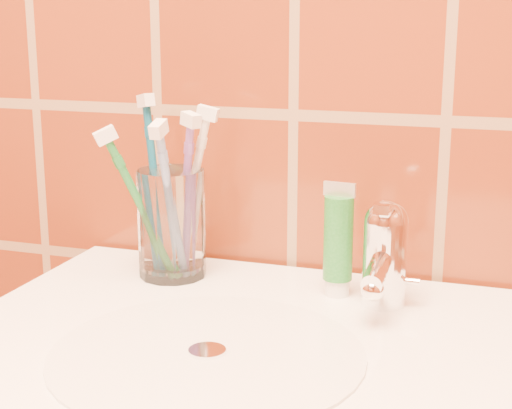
% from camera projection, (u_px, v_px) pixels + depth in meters
% --- Properties ---
extents(glass_tumbler, '(0.11, 0.11, 0.13)m').
position_uv_depth(glass_tumbler, '(172.00, 223.00, 0.95)').
color(glass_tumbler, white).
rests_on(glass_tumbler, pedestal_sink).
extents(toothpaste_tube, '(0.04, 0.03, 0.13)m').
position_uv_depth(toothpaste_tube, '(338.00, 243.00, 0.88)').
color(toothpaste_tube, white).
rests_on(toothpaste_tube, pedestal_sink).
extents(faucet, '(0.05, 0.11, 0.12)m').
position_uv_depth(faucet, '(384.00, 250.00, 0.85)').
color(faucet, white).
rests_on(faucet, pedestal_sink).
extents(toothbrush_0, '(0.11, 0.10, 0.23)m').
position_uv_depth(toothbrush_0, '(155.00, 187.00, 0.95)').
color(toothbrush_0, navy).
rests_on(toothbrush_0, glass_tumbler).
extents(toothbrush_1, '(0.08, 0.08, 0.21)m').
position_uv_depth(toothbrush_1, '(191.00, 193.00, 0.94)').
color(toothbrush_1, white).
rests_on(toothbrush_1, glass_tumbler).
extents(toothbrush_2, '(0.03, 0.13, 0.22)m').
position_uv_depth(toothbrush_2, '(170.00, 204.00, 0.91)').
color(toothbrush_2, '#728FCB').
rests_on(toothbrush_2, glass_tumbler).
extents(toothbrush_3, '(0.16, 0.15, 0.20)m').
position_uv_depth(toothbrush_3, '(142.00, 207.00, 0.92)').
color(toothbrush_3, '#1E7030').
rests_on(toothbrush_3, glass_tumbler).
extents(toothbrush_4, '(0.09, 0.08, 0.21)m').
position_uv_depth(toothbrush_4, '(185.00, 197.00, 0.94)').
color(toothbrush_4, '#784A9F').
rests_on(toothbrush_4, glass_tumbler).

